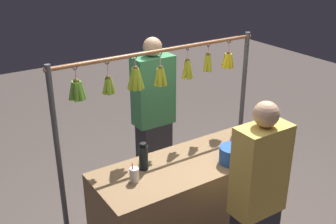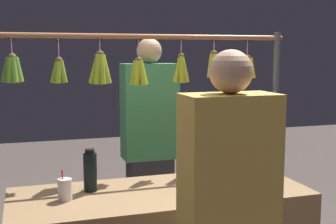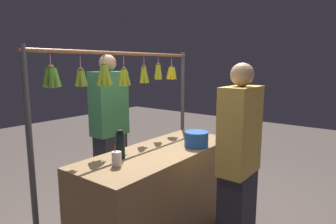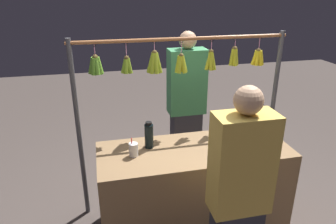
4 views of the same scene
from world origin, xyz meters
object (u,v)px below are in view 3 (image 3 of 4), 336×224
at_px(vendor_person, 110,132).
at_px(drink_cup, 117,159).
at_px(water_bottle, 120,145).
at_px(blue_bucket, 196,139).
at_px(customer_person, 238,169).

bearing_deg(vendor_person, drink_cup, 51.27).
bearing_deg(drink_cup, vendor_person, -128.73).
relative_size(water_bottle, drink_cup, 1.49).
distance_m(water_bottle, blue_bucket, 0.74).
distance_m(blue_bucket, customer_person, 0.59).
bearing_deg(water_bottle, blue_bucket, 155.32).
height_order(blue_bucket, vendor_person, vendor_person).
xyz_separation_m(drink_cup, customer_person, (-0.59, 0.72, -0.09)).
xyz_separation_m(blue_bucket, customer_person, (0.23, 0.53, -0.10)).
bearing_deg(customer_person, drink_cup, -50.50).
bearing_deg(water_bottle, customer_person, 117.93).
xyz_separation_m(water_bottle, vendor_person, (-0.55, -0.75, -0.10)).
bearing_deg(drink_cup, customer_person, 129.50).
bearing_deg(water_bottle, vendor_person, -126.17).
height_order(vendor_person, customer_person, vendor_person).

